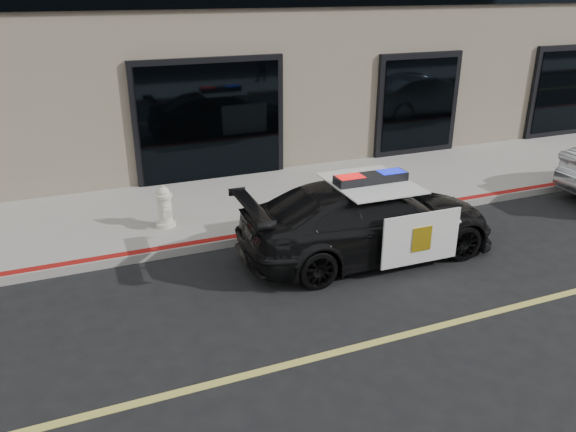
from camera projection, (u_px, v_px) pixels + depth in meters
name	position (u px, v px, depth m)	size (l,w,h in m)	color
ground	(421.00, 331.00, 7.57)	(120.00, 120.00, 0.00)	black
sidewalk_n	(280.00, 198.00, 12.03)	(60.00, 3.50, 0.15)	gray
police_car	(369.00, 219.00, 9.48)	(2.12, 4.52, 1.46)	black
fire_hydrant	(165.00, 207.00, 10.33)	(0.36, 0.50, 0.80)	silver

